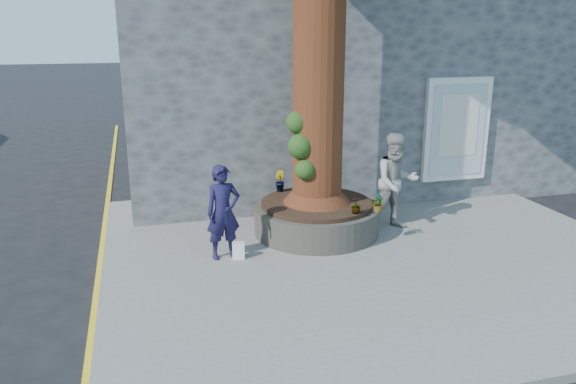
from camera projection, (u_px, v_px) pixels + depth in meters
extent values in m
plane|color=black|center=(307.00, 289.00, 8.46)|extent=(120.00, 120.00, 0.00)
cube|color=slate|center=(372.00, 251.00, 9.75)|extent=(9.00, 8.00, 0.12)
cube|color=yellow|center=(98.00, 284.00, 8.62)|extent=(0.10, 30.00, 0.01)
cube|color=#47494B|center=(318.00, 59.00, 14.91)|extent=(10.00, 8.00, 6.00)
cube|color=white|center=(456.00, 130.00, 11.98)|extent=(1.50, 0.12, 2.20)
cube|color=silver|center=(458.00, 130.00, 11.92)|extent=(1.25, 0.04, 1.95)
cube|color=silver|center=(459.00, 126.00, 11.88)|extent=(0.90, 0.02, 1.30)
cube|color=#47494B|center=(569.00, 55.00, 16.94)|extent=(6.00, 8.00, 6.00)
cylinder|color=black|center=(316.00, 219.00, 10.41)|extent=(2.30, 2.30, 0.52)
cylinder|color=black|center=(317.00, 204.00, 10.32)|extent=(2.04, 2.04, 0.08)
cone|color=#4F2913|center=(317.00, 183.00, 10.21)|extent=(1.24, 1.24, 0.70)
sphere|color=#1F3F15|center=(300.00, 146.00, 9.72)|extent=(0.44, 0.44, 0.44)
sphere|color=#1F3F15|center=(305.00, 170.00, 9.76)|extent=(0.36, 0.36, 0.36)
sphere|color=#1F3F15|center=(297.00, 122.00, 9.72)|extent=(0.40, 0.40, 0.40)
imported|color=#161336|center=(223.00, 212.00, 9.13)|extent=(0.62, 0.45, 1.57)
imported|color=#999592|center=(396.00, 182.00, 10.43)|extent=(0.89, 0.70, 1.83)
cube|color=white|center=(238.00, 250.00, 9.26)|extent=(0.22, 0.15, 0.28)
imported|color=gray|center=(379.00, 202.00, 9.69)|extent=(0.22, 0.22, 0.35)
imported|color=gray|center=(279.00, 181.00, 10.92)|extent=(0.26, 0.26, 0.41)
imported|color=gray|center=(356.00, 205.00, 9.61)|extent=(0.17, 0.17, 0.29)
imported|color=gray|center=(379.00, 204.00, 9.70)|extent=(0.36, 0.36, 0.30)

